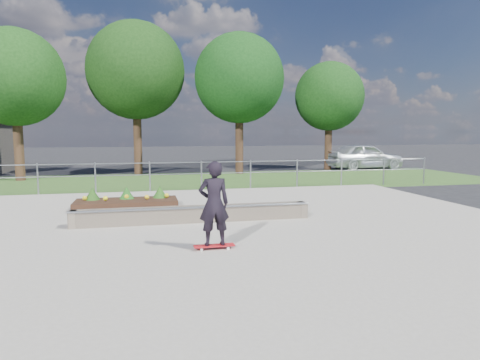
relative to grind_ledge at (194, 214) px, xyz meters
name	(u,v)px	position (x,y,z in m)	size (l,w,h in m)	color
ground	(246,236)	(1.00, -1.46, -0.26)	(120.00, 120.00, 0.00)	black
grass_verge	(192,181)	(1.00, 9.54, -0.25)	(30.00, 8.00, 0.02)	#2D4E1F
concrete_slab	(246,234)	(1.00, -1.46, -0.23)	(15.00, 15.00, 0.06)	gray
fence	(201,172)	(1.00, 6.04, 0.51)	(20.06, 0.06, 1.20)	gray
tree_far_left	(15,78)	(-7.00, 11.54, 4.59)	(4.55, 4.55, 7.15)	#352015
tree_mid_left	(136,71)	(-1.50, 13.54, 5.34)	(5.25, 5.25, 8.25)	#301C13
tree_mid_right	(239,79)	(4.00, 12.54, 4.97)	(4.90, 4.90, 7.70)	black
tree_far_right	(329,97)	(10.00, 14.04, 4.21)	(4.20, 4.20, 6.60)	black
grind_ledge	(194,214)	(0.00, 0.00, 0.00)	(6.00, 0.44, 0.43)	brown
planter_bed	(127,202)	(-1.75, 2.49, -0.02)	(3.00, 1.20, 0.61)	black
skateboarder	(214,204)	(0.08, -2.62, 0.69)	(0.80, 0.41, 1.73)	silver
parked_car	(364,156)	(12.27, 13.65, 0.56)	(1.95, 4.85, 1.65)	#B3B7BD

